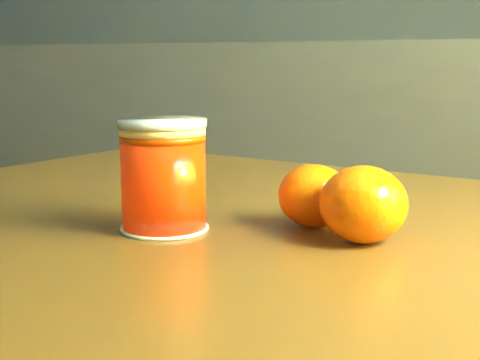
% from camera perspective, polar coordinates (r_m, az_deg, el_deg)
% --- Properties ---
extents(kitchen_counter, '(3.15, 0.60, 0.90)m').
position_cam_1_polar(kitchen_counter, '(2.19, -1.96, -0.40)').
color(kitchen_counter, '#4D4D52').
rests_on(kitchen_counter, ground).
extents(table, '(1.04, 0.80, 0.71)m').
position_cam_1_polar(table, '(0.58, 3.99, -13.10)').
color(table, brown).
rests_on(table, ground).
extents(juice_glass, '(0.07, 0.07, 0.09)m').
position_cam_1_polar(juice_glass, '(0.55, -6.55, 0.35)').
color(juice_glass, '#FB2905').
rests_on(juice_glass, table).
extents(orange_front, '(0.08, 0.08, 0.05)m').
position_cam_1_polar(orange_front, '(0.56, 6.32, -1.33)').
color(orange_front, '#FF6105').
rests_on(orange_front, table).
extents(orange_back, '(0.09, 0.09, 0.06)m').
position_cam_1_polar(orange_back, '(0.52, 10.48, -2.05)').
color(orange_back, '#FF6105').
rests_on(orange_back, table).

